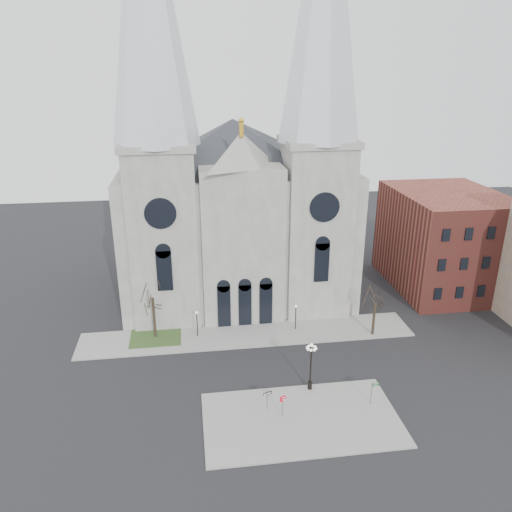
{
  "coord_description": "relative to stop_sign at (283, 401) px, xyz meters",
  "views": [
    {
      "loc": [
        -6.36,
        -41.57,
        30.54
      ],
      "look_at": [
        0.6,
        8.0,
        11.39
      ],
      "focal_mm": 35.0,
      "sensor_mm": 36.0,
      "label": 1
    }
  ],
  "objects": [
    {
      "name": "bg_building_brick",
      "position": [
        28.67,
        26.34,
        5.19
      ],
      "size": [
        14.0,
        18.0,
        14.0
      ],
      "primitive_type": "cube",
      "color": "brown",
      "rests_on": "ground"
    },
    {
      "name": "ped_lamp_left",
      "position": [
        -7.33,
        15.84,
        0.52
      ],
      "size": [
        0.32,
        0.32,
        3.26
      ],
      "color": "black",
      "rests_on": "sidewalk_far"
    },
    {
      "name": "sidewalk_far",
      "position": [
        -1.33,
        15.34,
        -1.74
      ],
      "size": [
        40.0,
        6.0,
        0.14
      ],
      "primitive_type": "cube",
      "color": "gray",
      "rests_on": "ground"
    },
    {
      "name": "ped_lamp_right",
      "position": [
        4.67,
        15.84,
        0.52
      ],
      "size": [
        0.32,
        0.32,
        3.26
      ],
      "color": "black",
      "rests_on": "sidewalk_far"
    },
    {
      "name": "grass_patch",
      "position": [
        -12.33,
        16.34,
        -1.72
      ],
      "size": [
        6.0,
        5.0,
        0.18
      ],
      "primitive_type": "cube",
      "color": "#2C481F",
      "rests_on": "ground"
    },
    {
      "name": "globe_lamp",
      "position": [
        3.52,
        3.69,
        1.6
      ],
      "size": [
        1.48,
        1.48,
        5.22
      ],
      "rotation": [
        0.0,
        0.0,
        0.41
      ],
      "color": "black",
      "rests_on": "sidewalk_near"
    },
    {
      "name": "street_name_sign",
      "position": [
        8.8,
        0.55,
        -0.27
      ],
      "size": [
        0.77,
        0.15,
        2.41
      ],
      "rotation": [
        0.0,
        0.0,
        0.12
      ],
      "color": "slate",
      "rests_on": "sidewalk_near"
    },
    {
      "name": "tree_right",
      "position": [
        13.67,
        13.34,
        2.65
      ],
      "size": [
        3.2,
        3.2,
        6.0
      ],
      "color": "black",
      "rests_on": "ground"
    },
    {
      "name": "cathedral",
      "position": [
        -1.33,
        27.2,
        16.67
      ],
      "size": [
        33.0,
        26.66,
        54.0
      ],
      "color": "gray",
      "rests_on": "ground"
    },
    {
      "name": "stop_sign",
      "position": [
        0.0,
        0.0,
        0.0
      ],
      "size": [
        0.84,
        0.09,
        2.33
      ],
      "rotation": [
        0.0,
        0.0,
        -0.02
      ],
      "color": "slate",
      "rests_on": "sidewalk_near"
    },
    {
      "name": "tree_left",
      "position": [
        -12.33,
        16.34,
        3.77
      ],
      "size": [
        3.2,
        3.2,
        7.5
      ],
      "color": "black",
      "rests_on": "ground"
    },
    {
      "name": "one_way_sign",
      "position": [
        -1.23,
        1.15,
        -0.3
      ],
      "size": [
        0.84,
        0.34,
        2.02
      ],
      "rotation": [
        0.0,
        0.0,
        0.35
      ],
      "color": "slate",
      "rests_on": "sidewalk_near"
    },
    {
      "name": "sidewalk_near",
      "position": [
        1.67,
        -0.66,
        -1.74
      ],
      "size": [
        18.0,
        10.0,
        0.14
      ],
      "primitive_type": "cube",
      "color": "gray",
      "rests_on": "ground"
    },
    {
      "name": "ground",
      "position": [
        -1.33,
        4.34,
        -1.81
      ],
      "size": [
        160.0,
        160.0,
        0.0
      ],
      "primitive_type": "plane",
      "color": "black",
      "rests_on": "ground"
    }
  ]
}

